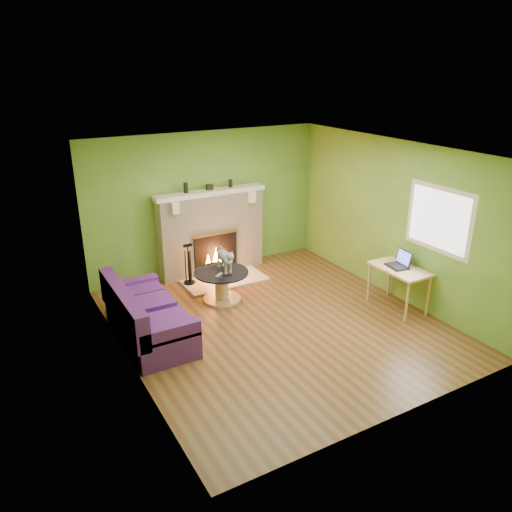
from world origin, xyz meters
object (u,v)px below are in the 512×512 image
Objects in this scene: sofa at (145,317)px; cat at (224,259)px; desk at (400,273)px; coffee_table at (222,284)px.

cat reaches higher than sofa.
sofa is 3.98m from desk.
coffee_table is at bearing -145.02° from cat.
desk reaches higher than coffee_table.
sofa is 1.59m from coffee_table.
sofa is 1.95× the size of desk.
cat is (1.56, 0.61, 0.39)m from sofa.
cat reaches higher than desk.
sofa is at bearing -155.64° from cat.
cat reaches higher than coffee_table.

